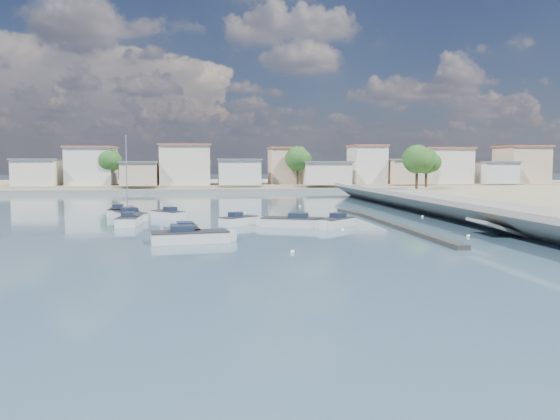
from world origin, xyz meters
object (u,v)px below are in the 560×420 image
at_px(motorboat_d, 334,223).
at_px(motorboat_f, 167,215).
at_px(motorboat_e, 130,221).
at_px(sailboat, 127,215).
at_px(motorboat_h, 194,237).
at_px(motorboat_a, 185,232).
at_px(motorboat_b, 240,221).
at_px(motorboat_c, 289,222).
at_px(motorboat_g, 117,213).

relative_size(motorboat_d, motorboat_f, 1.07).
height_order(motorboat_e, sailboat, sailboat).
bearing_deg(motorboat_e, motorboat_d, -13.33).
bearing_deg(motorboat_f, motorboat_h, -79.24).
bearing_deg(motorboat_a, motorboat_d, 19.66).
bearing_deg(motorboat_f, motorboat_e, -119.03).
height_order(motorboat_a, motorboat_f, same).
xyz_separation_m(motorboat_b, motorboat_e, (-10.54, 1.57, 0.00)).
height_order(motorboat_a, motorboat_h, same).
bearing_deg(motorboat_a, motorboat_c, 32.69).
relative_size(motorboat_b, motorboat_h, 0.60).
xyz_separation_m(motorboat_a, motorboat_b, (4.91, 7.75, -0.00)).
height_order(motorboat_c, motorboat_g, same).
height_order(motorboat_e, motorboat_g, same).
height_order(motorboat_c, motorboat_e, same).
bearing_deg(motorboat_g, sailboat, -64.41).
distance_m(motorboat_e, motorboat_f, 6.31).
bearing_deg(motorboat_g, motorboat_h, -66.80).
height_order(motorboat_b, motorboat_c, same).
relative_size(motorboat_b, motorboat_c, 0.62).
bearing_deg(motorboat_d, motorboat_b, 160.91).
relative_size(motorboat_a, motorboat_d, 1.39).
bearing_deg(motorboat_g, motorboat_c, -34.27).
bearing_deg(motorboat_b, motorboat_h, -110.73).
relative_size(motorboat_d, sailboat, 0.48).
bearing_deg(sailboat, motorboat_h, -67.21).
height_order(motorboat_a, motorboat_g, same).
distance_m(motorboat_f, motorboat_h, 18.18).
xyz_separation_m(motorboat_a, motorboat_c, (9.41, 6.04, 0.00)).
distance_m(motorboat_d, motorboat_g, 25.36).
relative_size(motorboat_e, motorboat_f, 1.32).
bearing_deg(motorboat_f, sailboat, 177.86).
bearing_deg(motorboat_c, sailboat, 151.00).
distance_m(motorboat_a, motorboat_b, 9.17).
xyz_separation_m(motorboat_a, motorboat_g, (-8.20, 18.04, 0.00)).
distance_m(motorboat_b, motorboat_h, 11.52).
relative_size(motorboat_f, motorboat_h, 0.61).
bearing_deg(motorboat_g, motorboat_e, -73.58).
relative_size(motorboat_c, sailboat, 0.70).
xyz_separation_m(motorboat_b, motorboat_d, (8.52, -2.95, -0.00)).
bearing_deg(motorboat_a, motorboat_b, 57.65).
bearing_deg(motorboat_b, motorboat_g, 141.86).
bearing_deg(motorboat_e, motorboat_b, -8.46).
height_order(motorboat_d, motorboat_f, same).
xyz_separation_m(motorboat_e, motorboat_f, (3.06, 5.52, -0.00)).
bearing_deg(motorboat_f, motorboat_c, -36.30).
xyz_separation_m(motorboat_c, motorboat_h, (-8.58, -9.07, -0.00)).
relative_size(motorboat_c, motorboat_h, 0.97).
bearing_deg(motorboat_c, motorboat_f, 143.70).
distance_m(motorboat_b, motorboat_f, 10.30).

